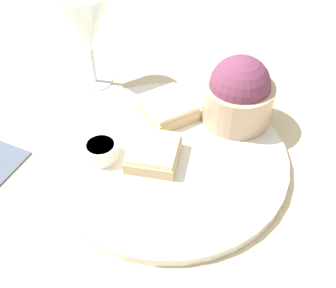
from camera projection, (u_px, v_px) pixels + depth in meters
ground_plane at (168, 161)px, 0.62m from camera, size 4.00×4.00×0.00m
dinner_plate at (168, 157)px, 0.61m from camera, size 0.35×0.35×0.01m
salad_bowl at (239, 94)px, 0.63m from camera, size 0.11×0.11×0.11m
sauce_ramekin at (101, 150)px, 0.59m from camera, size 0.05×0.05×0.03m
cheese_toast_near at (167, 108)px, 0.66m from camera, size 0.11×0.11×0.03m
cheese_toast_far at (153, 153)px, 0.59m from camera, size 0.08×0.08×0.03m
wine_glass at (87, 24)px, 0.68m from camera, size 0.09×0.09×0.17m
fork at (335, 283)px, 0.48m from camera, size 0.15×0.10×0.01m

